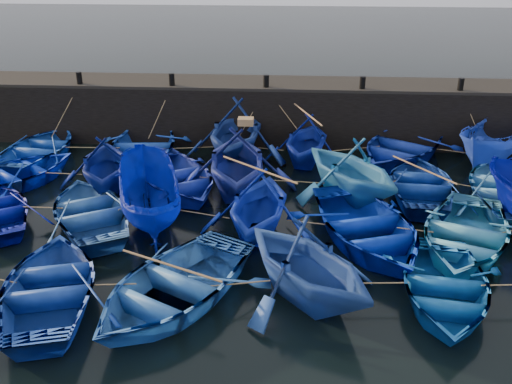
{
  "coord_description": "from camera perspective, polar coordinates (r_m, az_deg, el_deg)",
  "views": [
    {
      "loc": [
        1.14,
        -13.96,
        8.65
      ],
      "look_at": [
        0.0,
        3.2,
        0.7
      ],
      "focal_mm": 40.0,
      "sensor_mm": 36.0,
      "label": 1
    }
  ],
  "objects": [
    {
      "name": "boat_10",
      "position": [
        19.95,
        9.52,
        2.46
      ],
      "size": [
        5.76,
        5.89,
        2.36
      ],
      "primitive_type": "imported",
      "rotation": [
        0.0,
        0.0,
        3.77
      ],
      "color": "#2873BB",
      "rests_on": "ground"
    },
    {
      "name": "boat_22",
      "position": [
        14.6,
        -8.41,
        -9.2
      ],
      "size": [
        5.88,
        6.48,
        1.1
      ],
      "primitive_type": "imported",
      "rotation": [
        0.0,
        0.0,
        -0.5
      ],
      "color": "blue",
      "rests_on": "ground"
    },
    {
      "name": "bollard_0",
      "position": [
        25.93,
        -17.26,
        10.83
      ],
      "size": [
        0.24,
        0.24,
        0.5
      ],
      "primitive_type": "cylinder",
      "color": "black",
      "rests_on": "quay_top"
    },
    {
      "name": "mooring_ropes",
      "position": [
        20.59,
        0.24,
        2.64
      ],
      "size": [
        18.27,
        11.88,
        2.1
      ],
      "color": "tan",
      "rests_on": "ground"
    },
    {
      "name": "boat_4",
      "position": [
        24.13,
        14.37,
        4.48
      ],
      "size": [
        6.44,
        6.93,
        1.17
      ],
      "primitive_type": "imported",
      "rotation": [
        0.0,
        0.0,
        -0.57
      ],
      "color": "navy",
      "rests_on": "ground"
    },
    {
      "name": "bollard_2",
      "position": [
        24.29,
        1.02,
        11.03
      ],
      "size": [
        0.24,
        0.24,
        0.5
      ],
      "primitive_type": "cylinder",
      "color": "black",
      "rests_on": "quay_top"
    },
    {
      "name": "boat_12",
      "position": [
        21.37,
        23.85,
        0.31
      ],
      "size": [
        4.48,
        5.81,
        1.11
      ],
      "primitive_type": "imported",
      "rotation": [
        0.0,
        0.0,
        3.02
      ],
      "color": "#3274C5",
      "rests_on": "ground"
    },
    {
      "name": "boat_5",
      "position": [
        24.37,
        22.67,
        4.45
      ],
      "size": [
        4.42,
        5.13,
        1.92
      ],
      "primitive_type": "imported",
      "rotation": [
        0.0,
        0.0,
        -0.62
      ],
      "color": "blue",
      "rests_on": "ground"
    },
    {
      "name": "bollard_1",
      "position": [
        24.8,
        -8.42,
        11.07
      ],
      "size": [
        0.24,
        0.24,
        0.5
      ],
      "primitive_type": "cylinder",
      "color": "black",
      "rests_on": "quay_top"
    },
    {
      "name": "bollard_3",
      "position": [
        24.43,
        10.6,
        10.7
      ],
      "size": [
        0.24,
        0.24,
        0.5
      ],
      "primitive_type": "cylinder",
      "color": "black",
      "rests_on": "quay_top"
    },
    {
      "name": "boat_3",
      "position": [
        22.88,
        5.08,
        5.24
      ],
      "size": [
        4.01,
        4.44,
        2.05
      ],
      "primitive_type": "imported",
      "rotation": [
        0.0,
        0.0,
        -0.18
      ],
      "color": "#0E21A1",
      "rests_on": "ground"
    },
    {
      "name": "boat_8",
      "position": [
        20.76,
        -8.11,
        1.55
      ],
      "size": [
        5.87,
        6.38,
        1.08
      ],
      "primitive_type": "imported",
      "rotation": [
        0.0,
        0.0,
        0.54
      ],
      "color": "#182B9D",
      "rests_on": "ground"
    },
    {
      "name": "ground",
      "position": [
        16.47,
        -0.75,
        -6.89
      ],
      "size": [
        120.0,
        120.0,
        0.0
      ],
      "primitive_type": "plane",
      "color": "black",
      "rests_on": "ground"
    },
    {
      "name": "boat_1",
      "position": [
        23.67,
        -11.39,
        4.36
      ],
      "size": [
        4.46,
        5.9,
        1.16
      ],
      "primitive_type": "imported",
      "rotation": [
        0.0,
        0.0,
        0.09
      ],
      "color": "#153EBD",
      "rests_on": "ground"
    },
    {
      "name": "boat_15",
      "position": [
        18.28,
        -10.7,
        -0.5
      ],
      "size": [
        3.31,
        5.34,
        1.94
      ],
      "primitive_type": "imported",
      "rotation": [
        0.0,
        0.0,
        3.45
      ],
      "color": "#011390",
      "rests_on": "ground"
    },
    {
      "name": "boat_23",
      "position": [
        14.3,
        5.11,
        -6.96
      ],
      "size": [
        5.7,
        5.75,
        2.29
      ],
      "primitive_type": "imported",
      "rotation": [
        0.0,
        0.0,
        0.72
      ],
      "color": "#1F4490",
      "rests_on": "ground"
    },
    {
      "name": "quay_wall",
      "position": [
        25.58,
        1.1,
        7.99
      ],
      "size": [
        26.0,
        2.5,
        2.5
      ],
      "primitive_type": "cube",
      "color": "black",
      "rests_on": "ground"
    },
    {
      "name": "boat_14",
      "position": [
        18.91,
        -16.18,
        -1.78
      ],
      "size": [
        5.36,
        5.9,
        1.0
      ],
      "primitive_type": "imported",
      "rotation": [
        0.0,
        0.0,
        3.64
      ],
      "color": "#265496",
      "rests_on": "ground"
    },
    {
      "name": "boat_21",
      "position": [
        15.4,
        -19.8,
        -8.78
      ],
      "size": [
        4.65,
        5.63,
        1.02
      ],
      "primitive_type": "imported",
      "rotation": [
        0.0,
        0.0,
        3.4
      ],
      "color": "navy",
      "rests_on": "ground"
    },
    {
      "name": "boat_6",
      "position": [
        22.75,
        -22.93,
        1.74
      ],
      "size": [
        5.57,
        5.82,
        0.98
      ],
      "primitive_type": "imported",
      "rotation": [
        0.0,
        0.0,
        2.49
      ],
      "color": "#0523B5",
      "rests_on": "ground"
    },
    {
      "name": "boat_0",
      "position": [
        25.03,
        -20.75,
        4.15
      ],
      "size": [
        4.01,
        5.21,
        1.0
      ],
      "primitive_type": "imported",
      "rotation": [
        0.0,
        0.0,
        3.02
      ],
      "color": "#0F3CA3",
      "rests_on": "ground"
    },
    {
      "name": "boat_7",
      "position": [
        21.16,
        -14.86,
        2.89
      ],
      "size": [
        4.35,
        4.74,
        2.1
      ],
      "primitive_type": "imported",
      "rotation": [
        0.0,
        0.0,
        3.4
      ],
      "color": "navy",
      "rests_on": "ground"
    },
    {
      "name": "boat_2",
      "position": [
        23.1,
        -2.02,
        6.2
      ],
      "size": [
        4.6,
        5.22,
        2.57
      ],
      "primitive_type": "imported",
      "rotation": [
        0.0,
        0.0,
        -0.08
      ],
      "color": "navy",
      "rests_on": "ground"
    },
    {
      "name": "loose_oars",
      "position": [
        18.31,
        4.58,
        2.11
      ],
      "size": [
        9.78,
        11.85,
        1.25
      ],
      "color": "#99724C",
      "rests_on": "ground"
    },
    {
      "name": "boat_9",
      "position": [
        20.04,
        -1.86,
        3.24
      ],
      "size": [
        4.67,
        5.28,
        2.58
      ],
      "primitive_type": "imported",
      "rotation": [
        0.0,
        0.0,
        3.24
      ],
      "color": "navy",
      "rests_on": "ground"
    },
    {
      "name": "boat_16",
      "position": [
        17.28,
        0.27,
        -1.15
      ],
      "size": [
        4.02,
        4.52,
        2.18
      ],
      "primitive_type": "imported",
      "rotation": [
        0.0,
        0.0,
        -0.12
      ],
      "color": "#102CCC",
      "rests_on": "ground"
    },
    {
      "name": "bollard_4",
      "position": [
        25.21,
        19.8,
        10.11
      ],
      "size": [
        0.24,
        0.24,
        0.5
      ],
      "primitive_type": "cylinder",
      "color": "black",
      "rests_on": "quay_top"
    },
    {
      "name": "quay_top",
      "position": [
        25.24,
        1.12,
        10.84
      ],
      "size": [
        26.0,
        2.5,
        0.12
      ],
      "primitive_type": "cube",
      "color": "black",
      "rests_on": "quay_wall"
    },
    {
      "name": "boat_18",
      "position": [
        17.82,
        20.13,
        -3.93
      ],
      "size": [
        5.33,
        6.17,
        1.07
      ],
      "primitive_type": "imported",
      "rotation": [
        0.0,
        0.0,
        -0.37
      ],
      "color": "#3484CE",
      "rests_on": "ground"
    },
    {
      "name": "boat_17",
      "position": [
        17.39,
        10.99,
        -3.38
      ],
      "size": [
        5.44,
        6.43,
        1.14
      ],
      "primitive_type": "imported",
      "rotation": [
        0.0,
        0.0,
        0.32
      ],
      "color": "#0221A4",
      "rests_on": "ground"
    },
    {
      "name": "wooden_crate",
      "position": [
        19.54,
        -1.03,
        7.07
      ],
      "size": [
        0.53,
        0.4,
        0.24
      ],
      "primitive_type": "cube",
      "color": "#9C7244",
      "rests_on": "boat_9"
    },
    {
      "name": "boat_11",
      "position": [
        20.96,
        16.23,
        0.86
      ],
      "size": [
        3.85,
        5.08,
        0.99
      ],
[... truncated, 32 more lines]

